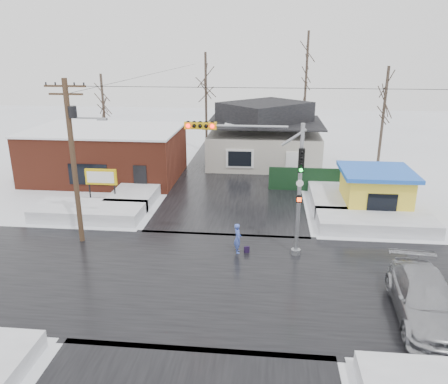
# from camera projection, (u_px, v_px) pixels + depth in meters

# --- Properties ---
(ground) EXTENTS (120.00, 120.00, 0.00)m
(ground) POSITION_uv_depth(u_px,v_px,m) (214.00, 279.00, 20.76)
(ground) COLOR white
(ground) RESTS_ON ground
(road_ns) EXTENTS (10.00, 120.00, 0.02)m
(road_ns) POSITION_uv_depth(u_px,v_px,m) (214.00, 279.00, 20.76)
(road_ns) COLOR black
(road_ns) RESTS_ON ground
(road_ew) EXTENTS (120.00, 10.00, 0.02)m
(road_ew) POSITION_uv_depth(u_px,v_px,m) (214.00, 279.00, 20.76)
(road_ew) COLOR black
(road_ew) RESTS_ON ground
(snowbank_nw) EXTENTS (7.00, 3.00, 0.80)m
(snowbank_nw) POSITION_uv_depth(u_px,v_px,m) (89.00, 212.00, 28.11)
(snowbank_nw) COLOR white
(snowbank_nw) RESTS_ON ground
(snowbank_ne) EXTENTS (7.00, 3.00, 0.80)m
(snowbank_ne) POSITION_uv_depth(u_px,v_px,m) (376.00, 222.00, 26.38)
(snowbank_ne) COLOR white
(snowbank_ne) RESTS_ON ground
(snowbank_nside_w) EXTENTS (3.00, 8.00, 0.80)m
(snowbank_nside_w) POSITION_uv_depth(u_px,v_px,m) (141.00, 189.00, 32.63)
(snowbank_nside_w) COLOR white
(snowbank_nside_w) RESTS_ON ground
(snowbank_nside_e) EXTENTS (3.00, 8.00, 0.80)m
(snowbank_nside_e) POSITION_uv_depth(u_px,v_px,m) (331.00, 195.00, 31.29)
(snowbank_nside_e) COLOR white
(snowbank_nside_e) RESTS_ON ground
(traffic_signal) EXTENTS (6.05, 0.68, 7.00)m
(traffic_signal) POSITION_uv_depth(u_px,v_px,m) (269.00, 172.00, 21.89)
(traffic_signal) COLOR gray
(traffic_signal) RESTS_ON ground
(utility_pole) EXTENTS (3.15, 0.44, 9.00)m
(utility_pole) POSITION_uv_depth(u_px,v_px,m) (74.00, 153.00, 23.21)
(utility_pole) COLOR #382619
(utility_pole) RESTS_ON ground
(brick_building) EXTENTS (12.20, 8.20, 4.12)m
(brick_building) POSITION_uv_depth(u_px,v_px,m) (106.00, 153.00, 36.25)
(brick_building) COLOR maroon
(brick_building) RESTS_ON ground
(marquee_sign) EXTENTS (2.20, 0.21, 2.55)m
(marquee_sign) POSITION_uv_depth(u_px,v_px,m) (101.00, 178.00, 29.98)
(marquee_sign) COLOR black
(marquee_sign) RESTS_ON ground
(house) EXTENTS (10.40, 8.40, 5.76)m
(house) POSITION_uv_depth(u_px,v_px,m) (264.00, 136.00, 40.49)
(house) COLOR #BCB6AA
(house) RESTS_ON ground
(kiosk) EXTENTS (4.60, 4.60, 2.88)m
(kiosk) POSITION_uv_depth(u_px,v_px,m) (375.00, 191.00, 28.82)
(kiosk) COLOR yellow
(kiosk) RESTS_ON ground
(fence) EXTENTS (8.00, 0.12, 1.80)m
(fence) POSITION_uv_depth(u_px,v_px,m) (322.00, 180.00, 33.06)
(fence) COLOR black
(fence) RESTS_ON ground
(tree_far_left) EXTENTS (3.00, 3.00, 10.00)m
(tree_far_left) POSITION_uv_depth(u_px,v_px,m) (206.00, 74.00, 43.16)
(tree_far_left) COLOR #332821
(tree_far_left) RESTS_ON ground
(tree_far_mid) EXTENTS (3.00, 3.00, 12.00)m
(tree_far_mid) POSITION_uv_depth(u_px,v_px,m) (307.00, 57.00, 43.58)
(tree_far_mid) COLOR #332821
(tree_far_mid) RESTS_ON ground
(tree_far_right) EXTENTS (3.00, 3.00, 9.00)m
(tree_far_right) POSITION_uv_depth(u_px,v_px,m) (386.00, 89.00, 36.21)
(tree_far_right) COLOR #332821
(tree_far_right) RESTS_ON ground
(tree_far_west) EXTENTS (3.00, 3.00, 8.00)m
(tree_far_west) POSITION_uv_depth(u_px,v_px,m) (102.00, 91.00, 42.73)
(tree_far_west) COLOR #332821
(tree_far_west) RESTS_ON ground
(pedestrian) EXTENTS (0.51, 0.67, 1.64)m
(pedestrian) POSITION_uv_depth(u_px,v_px,m) (238.00, 238.00, 23.17)
(pedestrian) COLOR #465FC6
(pedestrian) RESTS_ON ground
(car) EXTENTS (2.84, 6.04, 1.70)m
(car) POSITION_uv_depth(u_px,v_px,m) (425.00, 299.00, 17.53)
(car) COLOR #9EA0A5
(car) RESTS_ON ground
(shopping_bag) EXTENTS (0.30, 0.22, 0.35)m
(shopping_bag) POSITION_uv_depth(u_px,v_px,m) (247.00, 250.00, 23.33)
(shopping_bag) COLOR black
(shopping_bag) RESTS_ON ground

